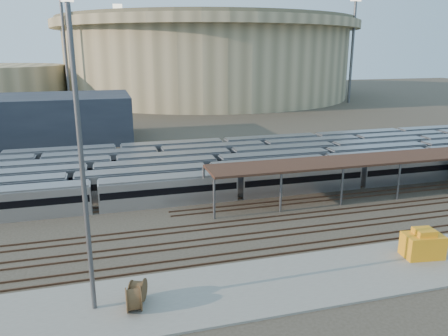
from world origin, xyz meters
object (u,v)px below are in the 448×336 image
at_px(cable_reel_west, 138,291).
at_px(yellow_equipment, 423,246).
at_px(yard_light_pole, 82,167).
at_px(cable_reel_east, 134,299).

height_order(cable_reel_west, yellow_equipment, yellow_equipment).
height_order(yard_light_pole, yellow_equipment, yard_light_pole).
height_order(cable_reel_west, yard_light_pole, yard_light_pole).
distance_m(cable_reel_west, cable_reel_east, 1.27).
relative_size(cable_reel_west, yellow_equipment, 0.51).
bearing_deg(yellow_equipment, cable_reel_west, -171.50).
distance_m(cable_reel_west, yard_light_pole, 11.05).
xyz_separation_m(cable_reel_west, cable_reel_east, (-0.40, -1.20, 0.03)).
relative_size(cable_reel_west, cable_reel_east, 0.97).
bearing_deg(yard_light_pole, cable_reel_west, -0.01).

